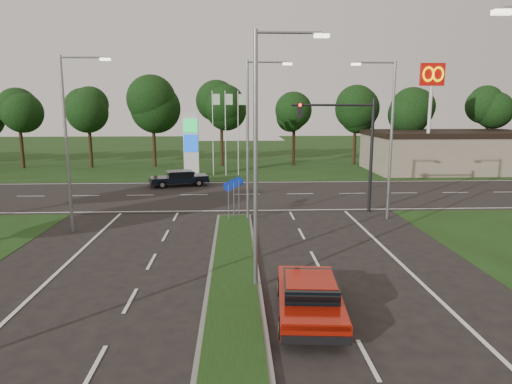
{
  "coord_description": "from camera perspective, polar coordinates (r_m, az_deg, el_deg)",
  "views": [
    {
      "loc": [
        0.09,
        -9.7,
        6.46
      ],
      "look_at": [
        1.15,
        13.2,
        2.2
      ],
      "focal_mm": 32.0,
      "sensor_mm": 36.0,
      "label": 1
    }
  ],
  "objects": [
    {
      "name": "median_signs",
      "position": [
        26.53,
        -2.79,
        0.21
      ],
      "size": [
        1.16,
        1.76,
        2.38
      ],
      "color": "gray",
      "rests_on": "ground"
    },
    {
      "name": "commercial_building",
      "position": [
        50.88,
        22.97,
        4.67
      ],
      "size": [
        16.0,
        9.0,
        4.0
      ],
      "primitive_type": "cube",
      "color": "gray",
      "rests_on": "ground"
    },
    {
      "name": "treeline_far",
      "position": [
        49.64,
        -2.67,
        10.95
      ],
      "size": [
        6.0,
        6.0,
        9.9
      ],
      "color": "black",
      "rests_on": "ground"
    },
    {
      "name": "verge_far",
      "position": [
        65.02,
        -2.71,
        4.82
      ],
      "size": [
        160.0,
        50.0,
        0.02
      ],
      "primitive_type": "cube",
      "color": "#1B3110",
      "rests_on": "ground"
    },
    {
      "name": "mcdonalds_sign",
      "position": [
        45.38,
        21.07,
        11.77
      ],
      "size": [
        2.2,
        0.47,
        10.4
      ],
      "color": "silver",
      "rests_on": "ground"
    },
    {
      "name": "streetlight_median_near",
      "position": [
        15.79,
        0.67,
        5.5
      ],
      "size": [
        2.53,
        0.22,
        9.0
      ],
      "color": "gray",
      "rests_on": "ground"
    },
    {
      "name": "cross_road",
      "position": [
        34.32,
        -2.74,
        -0.33
      ],
      "size": [
        160.0,
        12.0,
        0.02
      ],
      "primitive_type": "cube",
      "color": "black",
      "rests_on": "ground"
    },
    {
      "name": "streetlight_right_far",
      "position": [
        27.17,
        16.19,
        7.2
      ],
      "size": [
        2.53,
        0.22,
        9.0
      ],
      "rotation": [
        0.0,
        0.0,
        3.14
      ],
      "color": "gray",
      "rests_on": "ground"
    },
    {
      "name": "traffic_signal",
      "position": [
        28.65,
        11.79,
        6.69
      ],
      "size": [
        5.1,
        0.42,
        7.0
      ],
      "color": "black",
      "rests_on": "ground"
    },
    {
      "name": "streetlight_median_far",
      "position": [
        25.75,
        -0.62,
        7.45
      ],
      "size": [
        2.53,
        0.22,
        9.0
      ],
      "color": "gray",
      "rests_on": "ground"
    },
    {
      "name": "median_kerb",
      "position": [
        15.12,
        -2.83,
        -14.53
      ],
      "size": [
        2.0,
        26.0,
        0.12
      ],
      "primitive_type": "cube",
      "color": "slate",
      "rests_on": "ground"
    },
    {
      "name": "streetlight_left_far",
      "position": [
        25.18,
        -22.25,
        6.61
      ],
      "size": [
        2.53,
        0.22,
        9.0
      ],
      "color": "gray",
      "rests_on": "ground"
    },
    {
      "name": "red_sedan",
      "position": [
        14.66,
        6.71,
        -12.76
      ],
      "size": [
        2.28,
        4.78,
        1.27
      ],
      "rotation": [
        0.0,
        0.0,
        -0.09
      ],
      "color": "#9E1508",
      "rests_on": "ground"
    },
    {
      "name": "navy_sedan",
      "position": [
        38.43,
        -9.57,
        1.75
      ],
      "size": [
        5.0,
        3.07,
        1.28
      ],
      "rotation": [
        0.0,
        0.0,
        1.84
      ],
      "color": "black",
      "rests_on": "ground"
    },
    {
      "name": "gas_pylon",
      "position": [
        43.05,
        -7.84,
        6.09
      ],
      "size": [
        5.8,
        1.26,
        8.0
      ],
      "color": "silver",
      "rests_on": "ground"
    }
  ]
}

